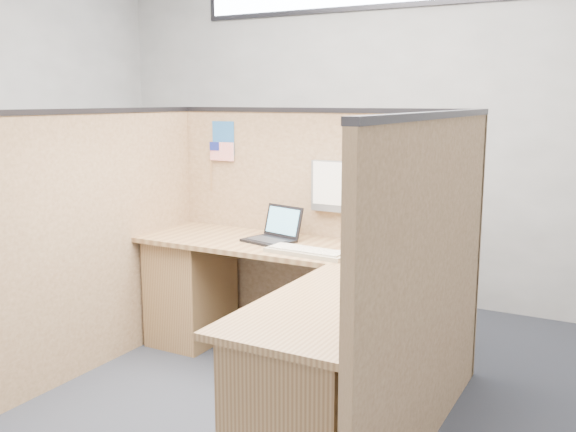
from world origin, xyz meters
The scene contains 13 objects.
floor centered at (0.00, 0.00, 0.00)m, with size 5.00×5.00×0.00m, color black.
wall_back centered at (0.00, 2.25, 1.40)m, with size 5.00×5.00×0.00m, color gray.
cubicle_partitions centered at (0.00, 0.43, 0.77)m, with size 2.06×1.83×1.53m.
l_desk centered at (0.18, 0.29, 0.39)m, with size 1.95×1.75×0.73m.
laptop centered at (-0.16, 0.73, 0.78)m, with size 0.33×0.34×0.21m.
keyboard centered at (0.19, 0.51, 0.75)m, with size 0.49×0.19×0.03m.
mouse centered at (0.59, 0.53, 0.75)m, with size 0.12×0.07×0.05m, color #B9B8BD.
hand_forearm centered at (0.60, 0.37, 0.77)m, with size 0.12×0.43×0.09m.
blue_poster centered at (-0.68, 0.97, 1.32)m, with size 0.17×0.00×0.23m, color #21599A.
american_flag centered at (-0.70, 0.96, 1.23)m, with size 0.19×0.01×0.33m.
file_holder centered at (0.13, 0.94, 1.06)m, with size 0.24×0.05×0.31m.
paper_left centered at (0.38, 0.97, 1.09)m, with size 0.21×0.00×0.27m, color white.
paper_right centered at (0.49, 0.97, 1.01)m, with size 0.25×0.00×0.31m, color white.
Camera 1 is at (1.77, -2.58, 1.58)m, focal length 40.00 mm.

